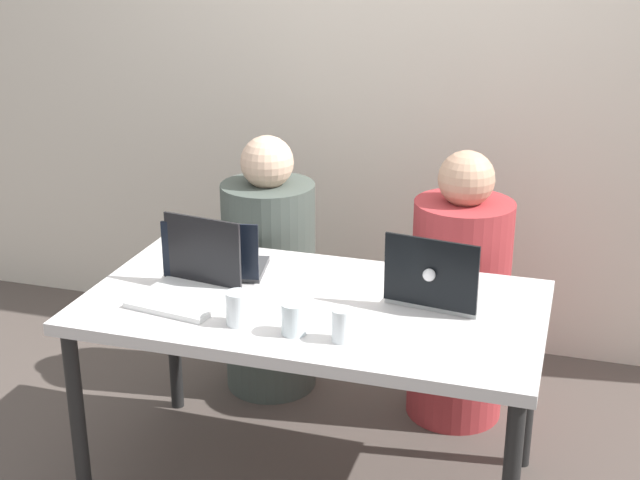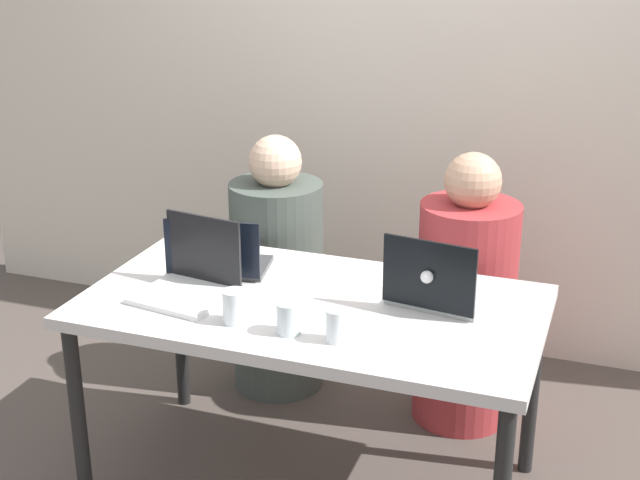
% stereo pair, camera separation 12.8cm
% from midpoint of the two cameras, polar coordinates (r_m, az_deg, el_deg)
% --- Properties ---
extents(back_wall, '(4.50, 0.10, 2.43)m').
position_cam_midpoint_polar(back_wall, '(3.89, 4.35, 10.62)').
color(back_wall, silver).
rests_on(back_wall, ground).
extents(desk, '(1.46, 0.79, 0.70)m').
position_cam_midpoint_polar(desk, '(2.88, -1.74, -5.10)').
color(desk, silver).
rests_on(desk, ground).
extents(person_on_left, '(0.44, 0.44, 1.07)m').
position_cam_midpoint_polar(person_on_left, '(3.61, -4.26, -2.52)').
color(person_on_left, '#444D46').
rests_on(person_on_left, ground).
extents(person_on_right, '(0.40, 0.40, 1.07)m').
position_cam_midpoint_polar(person_on_right, '(3.42, 7.84, -3.97)').
color(person_on_right, '#A23033').
rests_on(person_on_right, ground).
extents(laptop_front_left, '(0.32, 0.30, 0.24)m').
position_cam_midpoint_polar(laptop_front_left, '(2.90, -9.56, -2.62)').
color(laptop_front_left, silver).
rests_on(laptop_front_left, desk).
extents(laptop_back_right, '(0.33, 0.30, 0.24)m').
position_cam_midpoint_polar(laptop_back_right, '(2.84, 6.27, -3.01)').
color(laptop_back_right, '#B0B3B3').
rests_on(laptop_back_right, desk).
extents(laptop_back_left, '(0.36, 0.28, 0.21)m').
position_cam_midpoint_polar(laptop_back_left, '(3.06, -7.88, -1.40)').
color(laptop_back_left, '#3A3B3E').
rests_on(laptop_back_left, desk).
extents(water_glass_right, '(0.06, 0.06, 0.10)m').
position_cam_midpoint_polar(water_glass_right, '(2.58, 0.03, -5.62)').
color(water_glass_right, white).
rests_on(water_glass_right, desk).
extents(water_glass_center, '(0.07, 0.07, 0.10)m').
position_cam_midpoint_polar(water_glass_center, '(2.62, -3.08, -5.19)').
color(water_glass_center, silver).
rests_on(water_glass_center, desk).
extents(water_glass_left, '(0.07, 0.07, 0.10)m').
position_cam_midpoint_polar(water_glass_left, '(2.69, -6.61, -4.51)').
color(water_glass_left, white).
rests_on(water_glass_left, desk).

